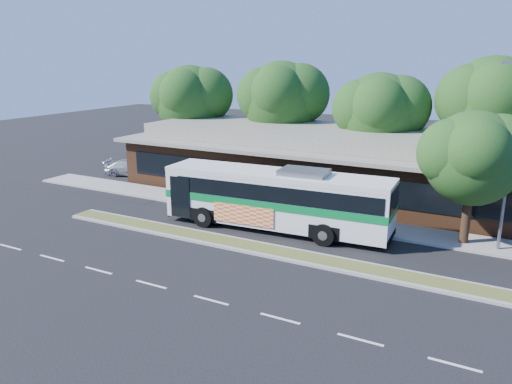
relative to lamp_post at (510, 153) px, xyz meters
The scene contains 13 objects.
ground 12.31m from the lamp_post, 147.90° to the right, with size 120.00×120.00×0.00m, color black.
median_strip 12.00m from the lamp_post, 150.55° to the right, with size 26.00×1.10×0.15m, color #454D20.
sidewalk 10.73m from the lamp_post, behind, with size 44.00×2.60×0.12m, color gray.
parking_lot 28.28m from the lamp_post, behind, with size 14.00×12.00×0.01m, color black.
plaza_building 12.17m from the lamp_post, 143.84° to the left, with size 33.20×11.20×4.45m.
lamp_post is the anchor object (origin of this frame).
tree_bg_a 25.84m from the lamp_post, 159.27° to the left, with size 6.47×5.80×8.63m.
tree_bg_b 19.10m from the lamp_post, 147.83° to the left, with size 6.69×6.00×9.00m.
tree_bg_c 12.27m from the lamp_post, 131.77° to the left, with size 6.24×5.60×8.26m.
tree_bg_d 10.32m from the lamp_post, 96.28° to the left, with size 6.91×6.20×9.37m.
transit_bus 11.55m from the lamp_post, 168.50° to the right, with size 12.74×3.54×3.54m.
sedan 27.60m from the lamp_post, behind, with size 1.75×4.30×1.25m, color silver.
sidewalk_tree 1.31m from the lamp_post, 165.74° to the left, with size 5.20×4.66×6.79m.
Camera 1 is at (9.95, -19.82, 9.22)m, focal length 35.00 mm.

